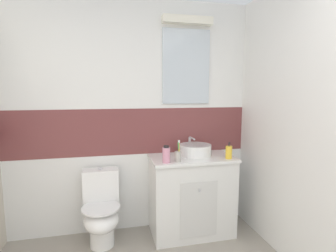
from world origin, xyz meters
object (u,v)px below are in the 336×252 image
object	(u,v)px
toothbrush_cup	(178,156)
mouthwash_bottle	(166,155)
sink_basin	(195,150)
soap_dispenser	(229,152)
toilet	(101,210)

from	to	relation	value
toothbrush_cup	mouthwash_bottle	size ratio (longest dim) A/B	1.27
toothbrush_cup	mouthwash_bottle	distance (m)	0.12
sink_basin	toothbrush_cup	bearing A→B (deg)	-140.23
soap_dispenser	mouthwash_bottle	world-z (taller)	soap_dispenser
sink_basin	toothbrush_cup	size ratio (longest dim) A/B	1.81
sink_basin	toothbrush_cup	xyz separation A→B (m)	(-0.25, -0.21, -0.00)
toilet	mouthwash_bottle	world-z (taller)	mouthwash_bottle
toilet	soap_dispenser	distance (m)	1.41
toothbrush_cup	soap_dispenser	world-z (taller)	toothbrush_cup
toilet	sink_basin	bearing A→B (deg)	2.60
toilet	toothbrush_cup	size ratio (longest dim) A/B	3.52
sink_basin	toilet	world-z (taller)	sink_basin
toilet	toothbrush_cup	bearing A→B (deg)	-12.10
toilet	soap_dispenser	world-z (taller)	soap_dispenser
mouthwash_bottle	toilet	bearing A→B (deg)	164.87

